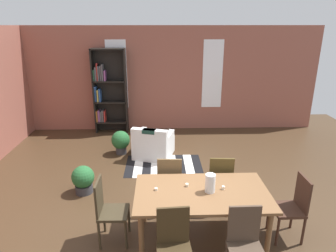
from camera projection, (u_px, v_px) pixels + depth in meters
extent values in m
plane|color=#402D1C|center=(171.00, 217.00, 4.74)|extent=(10.97, 10.97, 0.00)
cube|color=#975546|center=(165.00, 79.00, 8.31)|extent=(8.50, 0.12, 2.87)
cube|color=white|center=(117.00, 75.00, 8.16)|extent=(0.55, 0.02, 1.86)
cube|color=white|center=(212.00, 74.00, 8.23)|extent=(0.55, 0.02, 1.86)
cube|color=brown|center=(202.00, 193.00, 4.04)|extent=(1.82, 1.03, 0.04)
cylinder|color=brown|center=(141.00, 238.00, 3.75)|extent=(0.07, 0.07, 0.72)
cylinder|color=brown|center=(269.00, 235.00, 3.80)|extent=(0.07, 0.07, 0.72)
cylinder|color=brown|center=(144.00, 201.00, 4.54)|extent=(0.07, 0.07, 0.72)
cylinder|color=brown|center=(250.00, 199.00, 4.59)|extent=(0.07, 0.07, 0.72)
cylinder|color=silver|center=(210.00, 183.00, 4.00)|extent=(0.14, 0.14, 0.26)
cylinder|color=silver|center=(223.00, 188.00, 4.09)|extent=(0.04, 0.04, 0.05)
cylinder|color=silver|center=(187.00, 185.00, 4.16)|extent=(0.04, 0.04, 0.04)
cylinder|color=silver|center=(156.00, 189.00, 4.07)|extent=(0.04, 0.04, 0.03)
cube|color=#362D1D|center=(114.00, 213.00, 4.10)|extent=(0.41, 0.41, 0.04)
cube|color=#362D1D|center=(99.00, 197.00, 4.02)|extent=(0.04, 0.38, 0.50)
cylinder|color=#362D1D|center=(126.00, 235.00, 4.01)|extent=(0.04, 0.04, 0.43)
cylinder|color=#362D1D|center=(129.00, 219.00, 4.35)|extent=(0.04, 0.04, 0.43)
cylinder|color=#362D1D|center=(99.00, 236.00, 4.01)|extent=(0.04, 0.04, 0.43)
cylinder|color=#362D1D|center=(104.00, 219.00, 4.35)|extent=(0.04, 0.04, 0.43)
cube|color=brown|center=(170.00, 182.00, 4.90)|extent=(0.42, 0.42, 0.04)
cube|color=brown|center=(169.00, 174.00, 4.64)|extent=(0.38, 0.05, 0.50)
cylinder|color=brown|center=(180.00, 189.00, 5.14)|extent=(0.04, 0.04, 0.43)
cylinder|color=brown|center=(159.00, 189.00, 5.15)|extent=(0.04, 0.04, 0.43)
cylinder|color=brown|center=(181.00, 201.00, 4.80)|extent=(0.04, 0.04, 0.43)
cylinder|color=brown|center=(158.00, 200.00, 4.81)|extent=(0.04, 0.04, 0.43)
cube|color=#473629|center=(244.00, 224.00, 3.47)|extent=(0.38, 0.04, 0.50)
cube|color=#3B2319|center=(287.00, 209.00, 4.17)|extent=(0.40, 0.40, 0.04)
cube|color=#3B2319|center=(303.00, 194.00, 4.10)|extent=(0.03, 0.38, 0.50)
cylinder|color=#3B2319|center=(268.00, 216.00, 4.41)|extent=(0.04, 0.04, 0.43)
cylinder|color=#3B2319|center=(278.00, 232.00, 4.07)|extent=(0.04, 0.04, 0.43)
cylinder|color=#3B2319|center=(292.00, 215.00, 4.43)|extent=(0.04, 0.04, 0.43)
cylinder|color=#3B2319|center=(303.00, 232.00, 4.09)|extent=(0.04, 0.04, 0.43)
cube|color=#352815|center=(173.00, 226.00, 3.45)|extent=(0.38, 0.06, 0.50)
cube|color=#4C3D1C|center=(219.00, 181.00, 4.92)|extent=(0.43, 0.43, 0.04)
cube|color=#4C3D1C|center=(221.00, 173.00, 4.67)|extent=(0.38, 0.06, 0.50)
cylinder|color=#4C3D1C|center=(228.00, 188.00, 5.16)|extent=(0.04, 0.04, 0.43)
cylinder|color=#4C3D1C|center=(207.00, 188.00, 5.18)|extent=(0.04, 0.04, 0.43)
cylinder|color=#4C3D1C|center=(231.00, 200.00, 4.82)|extent=(0.04, 0.04, 0.43)
cylinder|color=#4C3D1C|center=(208.00, 199.00, 4.84)|extent=(0.04, 0.04, 0.43)
cube|color=black|center=(94.00, 92.00, 8.11)|extent=(0.04, 0.28, 2.30)
cube|color=black|center=(126.00, 92.00, 8.13)|extent=(0.04, 0.28, 2.30)
cube|color=black|center=(111.00, 91.00, 8.25)|extent=(0.90, 0.01, 2.30)
cube|color=black|center=(112.00, 122.00, 8.40)|extent=(0.86, 0.28, 0.04)
cube|color=orange|center=(97.00, 116.00, 8.33)|extent=(0.03, 0.22, 0.31)
cube|color=#8C4C8C|center=(99.00, 116.00, 8.33)|extent=(0.05, 0.20, 0.32)
cube|color=#4C4C51|center=(101.00, 116.00, 8.34)|extent=(0.04, 0.21, 0.29)
cube|color=#4C4C51|center=(103.00, 115.00, 8.33)|extent=(0.05, 0.20, 0.33)
cube|color=#B22D28|center=(105.00, 116.00, 8.34)|extent=(0.03, 0.23, 0.31)
cube|color=black|center=(111.00, 102.00, 8.21)|extent=(0.86, 0.28, 0.04)
cube|color=#284C8C|center=(96.00, 94.00, 8.13)|extent=(0.05, 0.20, 0.42)
cube|color=gold|center=(98.00, 95.00, 8.14)|extent=(0.03, 0.23, 0.33)
cube|color=#284C8C|center=(100.00, 95.00, 8.14)|extent=(0.05, 0.22, 0.35)
cube|color=black|center=(109.00, 81.00, 8.03)|extent=(0.86, 0.28, 0.04)
cube|color=#33724C|center=(94.00, 75.00, 7.96)|extent=(0.03, 0.18, 0.29)
cube|color=#4C4C51|center=(96.00, 74.00, 7.95)|extent=(0.04, 0.24, 0.37)
cube|color=#B22D28|center=(97.00, 72.00, 7.93)|extent=(0.03, 0.20, 0.46)
cube|color=#4C4C51|center=(99.00, 73.00, 7.95)|extent=(0.04, 0.22, 0.39)
cube|color=#4C4C51|center=(101.00, 73.00, 7.95)|extent=(0.04, 0.20, 0.39)
cube|color=#4C4C51|center=(103.00, 72.00, 7.94)|extent=(0.05, 0.23, 0.43)
cube|color=#8C4C8C|center=(105.00, 75.00, 7.97)|extent=(0.04, 0.23, 0.27)
cube|color=black|center=(107.00, 49.00, 7.75)|extent=(0.86, 0.28, 0.04)
cube|color=silver|center=(154.00, 147.00, 6.89)|extent=(0.99, 0.99, 0.40)
cube|color=silver|center=(149.00, 137.00, 6.47)|extent=(0.81, 0.38, 0.35)
cube|color=silver|center=(168.00, 138.00, 6.72)|extent=(0.32, 0.72, 0.15)
cube|color=silver|center=(140.00, 135.00, 6.88)|extent=(0.32, 0.72, 0.15)
cube|color=#19382D|center=(149.00, 131.00, 6.43)|extent=(0.32, 0.24, 0.08)
cylinder|color=#333338|center=(121.00, 150.00, 7.03)|extent=(0.25, 0.25, 0.17)
sphere|color=#235B2D|center=(121.00, 140.00, 6.95)|extent=(0.43, 0.43, 0.43)
cylinder|color=#333338|center=(84.00, 188.00, 5.42)|extent=(0.31, 0.31, 0.15)
sphere|color=#235B2D|center=(83.00, 177.00, 5.34)|extent=(0.40, 0.40, 0.40)
cube|color=black|center=(130.00, 166.00, 6.43)|extent=(0.18, 1.06, 0.01)
cube|color=white|center=(138.00, 166.00, 6.44)|extent=(0.18, 1.06, 0.01)
cube|color=black|center=(147.00, 166.00, 6.44)|extent=(0.18, 1.06, 0.01)
cube|color=white|center=(155.00, 166.00, 6.45)|extent=(0.18, 1.06, 0.01)
cube|color=black|center=(164.00, 165.00, 6.45)|extent=(0.18, 1.06, 0.01)
cube|color=white|center=(172.00, 165.00, 6.46)|extent=(0.18, 1.06, 0.01)
cube|color=black|center=(180.00, 165.00, 6.46)|extent=(0.18, 1.06, 0.01)
cube|color=white|center=(189.00, 165.00, 6.47)|extent=(0.18, 1.06, 0.01)
cube|color=black|center=(197.00, 165.00, 6.47)|extent=(0.18, 1.06, 0.01)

